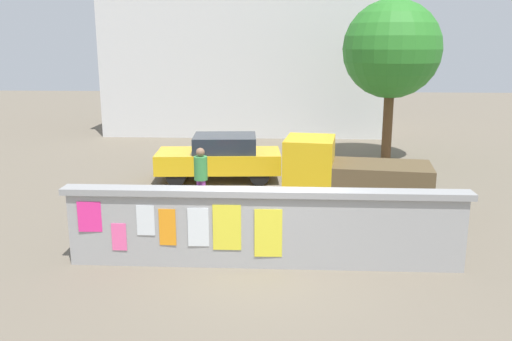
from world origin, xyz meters
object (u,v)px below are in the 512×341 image
object	(u,v)px
auto_rickshaw_truck	(349,176)
car_parked	(220,157)
motorcycle	(215,216)
person_walking	(201,173)
tree_roadside	(392,50)
bicycle_near	(127,215)

from	to	relation	value
auto_rickshaw_truck	car_parked	bearing A→B (deg)	139.80
motorcycle	person_walking	size ratio (longest dim) A/B	1.17
person_walking	auto_rickshaw_truck	bearing A→B (deg)	2.33
tree_roadside	bicycle_near	bearing A→B (deg)	-131.78
bicycle_near	motorcycle	bearing A→B (deg)	-7.85
car_parked	tree_roadside	size ratio (longest dim) A/B	0.69
auto_rickshaw_truck	motorcycle	distance (m)	3.77
auto_rickshaw_truck	car_parked	distance (m)	4.72
auto_rickshaw_truck	bicycle_near	distance (m)	5.50
auto_rickshaw_truck	person_walking	size ratio (longest dim) A/B	2.33
car_parked	motorcycle	world-z (taller)	car_parked
person_walking	motorcycle	bearing A→B (deg)	-72.98
bicycle_near	person_walking	world-z (taller)	person_walking
person_walking	tree_roadside	bearing A→B (deg)	48.33
motorcycle	bicycle_near	xyz separation A→B (m)	(-2.04, 0.28, -0.10)
auto_rickshaw_truck	tree_roadside	xyz separation A→B (m)	(2.13, 6.43, 3.04)
car_parked	bicycle_near	distance (m)	5.07
auto_rickshaw_truck	bicycle_near	xyz separation A→B (m)	(-5.18, -1.76, -0.54)
motorcycle	person_walking	bearing A→B (deg)	107.02
car_parked	person_walking	xyz separation A→B (m)	(-0.12, -3.20, 0.26)
auto_rickshaw_truck	bicycle_near	world-z (taller)	auto_rickshaw_truck
motorcycle	tree_roadside	world-z (taller)	tree_roadside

